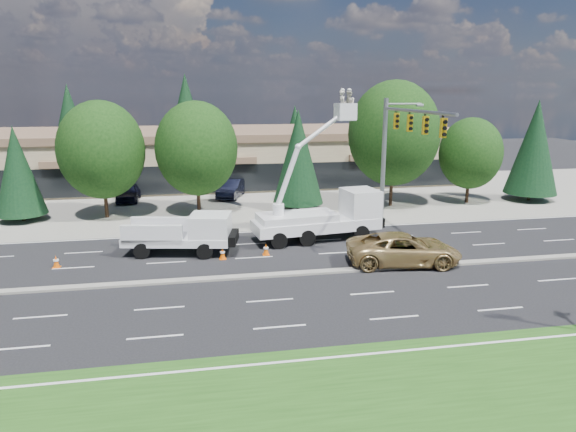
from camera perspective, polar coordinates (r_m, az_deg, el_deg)
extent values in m
plane|color=black|center=(27.12, -3.02, -6.75)|extent=(140.00, 140.00, 0.00)
cube|color=gray|center=(46.30, -6.20, 1.85)|extent=(140.00, 22.00, 0.01)
cube|color=gray|center=(27.10, -3.02, -6.63)|extent=(120.00, 0.55, 0.12)
cube|color=#9D876B|center=(55.74, -7.04, 6.45)|extent=(50.00, 15.00, 5.00)
cube|color=brown|center=(55.47, -7.12, 9.16)|extent=(50.40, 15.40, 0.70)
cube|color=black|center=(48.43, -6.46, 4.17)|extent=(48.00, 0.12, 2.60)
cylinder|color=#332114|center=(43.19, -27.35, 0.04)|extent=(0.26, 0.26, 0.80)
cone|color=black|center=(42.60, -27.85, 4.48)|extent=(3.59, 3.59, 6.55)
cylinder|color=#332114|center=(41.58, -19.60, 1.78)|extent=(0.28, 0.28, 2.87)
ellipsoid|color=black|center=(41.02, -20.02, 6.91)|extent=(6.39, 6.39, 7.34)
cylinder|color=#332114|center=(41.01, -9.91, 2.21)|extent=(0.28, 0.28, 2.85)
ellipsoid|color=black|center=(40.45, -10.13, 7.38)|extent=(6.34, 6.34, 7.29)
cylinder|color=#332114|center=(42.02, 1.11, 1.26)|extent=(0.26, 0.26, 0.80)
cone|color=black|center=(41.35, 1.14, 6.59)|extent=(4.09, 4.09, 7.48)
cylinder|color=#332114|center=(44.03, 11.40, 3.27)|extent=(0.28, 0.28, 3.37)
ellipsoid|color=black|center=(43.46, 11.68, 8.98)|extent=(7.48, 7.48, 8.61)
cylinder|color=#332114|center=(47.13, 19.32, 2.83)|extent=(0.28, 0.28, 2.38)
ellipsoid|color=black|center=(46.69, 19.62, 6.57)|extent=(5.28, 5.28, 6.08)
cylinder|color=#332114|center=(50.49, 25.20, 2.06)|extent=(0.26, 0.26, 0.80)
cone|color=black|center=(49.89, 25.70, 6.91)|extent=(4.45, 4.45, 8.13)
cylinder|color=#332114|center=(69.43, -22.66, 5.17)|extent=(0.26, 0.26, 0.80)
cone|color=black|center=(68.95, -23.06, 9.38)|extent=(5.23, 5.23, 9.55)
cylinder|color=#332114|center=(67.83, -10.99, 5.80)|extent=(0.26, 0.26, 0.80)
cone|color=black|center=(67.30, -11.22, 10.71)|extent=(5.88, 5.88, 10.74)
cylinder|color=#332114|center=(69.09, 0.76, 6.19)|extent=(0.26, 0.26, 0.80)
cone|color=black|center=(68.70, 0.77, 9.27)|extent=(3.89, 3.89, 7.11)
cylinder|color=#332114|center=(72.33, 10.19, 6.32)|extent=(0.26, 0.26, 0.80)
cone|color=black|center=(71.87, 10.36, 10.37)|extent=(5.23, 5.23, 9.55)
cylinder|color=gray|center=(37.17, 10.55, 5.81)|extent=(0.32, 0.32, 9.00)
cylinder|color=gray|center=(32.24, 14.04, 11.24)|extent=(0.20, 10.00, 0.20)
cylinder|color=gray|center=(37.33, 12.74, 12.06)|extent=(2.60, 0.12, 0.12)
cube|color=gold|center=(35.03, 11.94, 10.29)|extent=(0.32, 0.22, 1.05)
cube|color=gold|center=(33.00, 13.39, 10.02)|extent=(0.32, 0.22, 1.05)
cube|color=gold|center=(31.00, 15.02, 9.71)|extent=(0.32, 0.22, 1.05)
cube|color=gold|center=(29.03, 16.87, 9.34)|extent=(0.32, 0.22, 1.05)
cube|color=white|center=(31.31, -12.15, -2.51)|extent=(6.59, 3.47, 0.47)
cube|color=white|center=(30.73, -8.61, -1.24)|extent=(2.69, 2.65, 1.57)
cube|color=black|center=(30.57, -7.37, -0.88)|extent=(0.47, 1.96, 1.04)
cube|color=white|center=(32.40, -13.97, -1.10)|extent=(3.54, 1.00, 1.15)
cube|color=white|center=(30.56, -14.90, -2.05)|extent=(3.54, 1.00, 1.15)
cube|color=white|center=(33.40, 3.17, -0.93)|extent=(8.54, 3.59, 0.72)
cube|color=white|center=(34.37, 8.02, 1.24)|extent=(2.38, 2.69, 2.07)
cube|color=black|center=(34.69, 9.18, 1.57)|extent=(0.37, 2.06, 1.24)
cube|color=white|center=(32.81, 0.99, -0.16)|extent=(5.24, 3.04, 0.52)
cylinder|color=white|center=(32.30, -1.08, 0.66)|extent=(0.72, 0.72, 0.83)
cube|color=white|center=(33.06, 6.39, 11.46)|extent=(1.25, 1.08, 1.12)
imported|color=beige|center=(32.96, 6.04, 12.18)|extent=(0.51, 0.70, 1.78)
imported|color=beige|center=(33.14, 6.77, 12.17)|extent=(0.79, 0.95, 1.78)
ellipsoid|color=white|center=(32.94, 6.08, 13.76)|extent=(0.27, 0.27, 0.19)
ellipsoid|color=white|center=(33.13, 6.82, 13.74)|extent=(0.27, 0.27, 0.19)
cube|color=#E45807|center=(31.18, -24.31, -5.20)|extent=(0.40, 0.40, 0.03)
cone|color=#E45807|center=(31.08, -24.37, -4.62)|extent=(0.36, 0.36, 0.70)
cylinder|color=white|center=(31.06, -24.38, -4.50)|extent=(0.29, 0.29, 0.10)
cube|color=#E45807|center=(30.05, -7.26, -4.74)|extent=(0.40, 0.40, 0.03)
cone|color=#E45807|center=(29.95, -7.28, -4.13)|extent=(0.36, 0.36, 0.70)
cylinder|color=white|center=(29.93, -7.29, -4.00)|extent=(0.29, 0.29, 0.10)
cube|color=#E45807|center=(30.59, -2.46, -4.30)|extent=(0.40, 0.40, 0.03)
cone|color=#E45807|center=(30.49, -2.46, -3.70)|extent=(0.36, 0.36, 0.70)
cylinder|color=white|center=(30.47, -2.46, -3.58)|extent=(0.29, 0.29, 0.10)
cube|color=#E45807|center=(32.38, 11.06, -3.52)|extent=(0.40, 0.40, 0.03)
cone|color=#E45807|center=(32.28, 11.09, -2.96)|extent=(0.36, 0.36, 0.70)
cylinder|color=white|center=(32.26, 11.09, -2.84)|extent=(0.29, 0.29, 0.10)
imported|color=tan|center=(29.46, 12.73, -3.59)|extent=(6.66, 3.76, 1.76)
imported|color=black|center=(47.40, -17.32, 2.52)|extent=(1.89, 4.53, 1.53)
imported|color=black|center=(47.13, -6.31, 3.05)|extent=(3.16, 5.19, 1.62)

